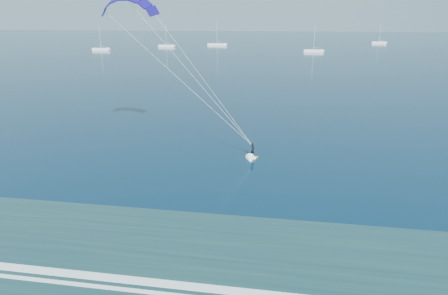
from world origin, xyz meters
TOP-DOWN VIEW (x-y plane):
  - kitesurfer_rig at (1.77, 31.97)m, footprint 17.86×4.99m
  - sailboat_0 at (-78.36, 174.99)m, footprint 8.34×2.40m
  - sailboat_1 at (-54.07, 202.40)m, footprint 8.65×2.40m
  - sailboat_2 at (-29.36, 218.57)m, footprint 10.66×2.40m
  - sailboat_3 at (22.34, 181.50)m, footprint 8.72×2.40m
  - sailboat_4 at (64.25, 250.32)m, footprint 8.45×2.40m

SIDE VIEW (x-z plane):
  - sailboat_0 at x=-78.36m, z-range -5.02..6.38m
  - sailboat_4 at x=64.25m, z-range -5.08..6.44m
  - sailboat_1 at x=-54.07m, z-range -5.26..6.62m
  - sailboat_3 at x=22.34m, z-range -5.36..6.73m
  - sailboat_2 at x=-29.36m, z-range -6.36..7.75m
  - kitesurfer_rig at x=1.77m, z-range 0.25..19.04m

